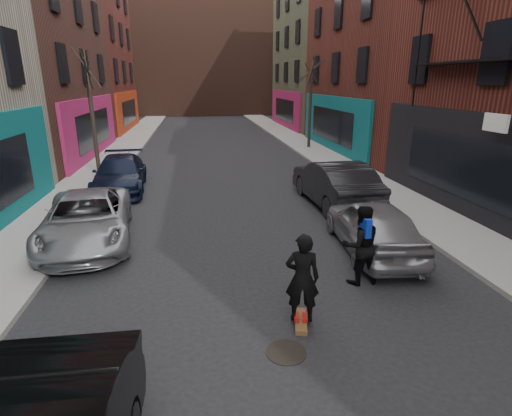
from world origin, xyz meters
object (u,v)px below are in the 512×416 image
object	(u,v)px
manhole	(286,352)
skateboarder	(302,278)
parked_left_end	(120,174)
tree_right_far	(311,95)
pedestrian	(360,245)
parked_left_far	(87,219)
tree_left_far	(91,104)
skateboard	(301,321)
parked_right_far	(373,226)
parked_right_end	(334,183)

from	to	relation	value
manhole	skateboarder	bearing A→B (deg)	59.82
parked_left_end	tree_right_far	bearing A→B (deg)	37.15
pedestrian	parked_left_far	bearing A→B (deg)	-30.80
tree_left_far	skateboard	bearing A→B (deg)	-64.57
parked_left_end	manhole	xyz separation A→B (m)	(4.55, -11.39, -0.71)
parked_right_far	parked_right_end	size ratio (longest dim) A/B	0.83
tree_right_far	skateboard	xyz separation A→B (m)	(-5.79, -19.91, -3.48)
parked_right_far	tree_left_far	bearing A→B (deg)	-44.71
parked_right_end	skateboard	size ratio (longest dim) A/B	6.33
skateboarder	manhole	distance (m)	1.33
parked_left_end	skateboarder	distance (m)	11.72
skateboard	manhole	xyz separation A→B (m)	(-0.46, -0.80, -0.04)
parked_left_far	manhole	xyz separation A→B (m)	(4.51, -5.66, -0.69)
tree_right_far	tree_left_far	bearing A→B (deg)	-154.18
parked_left_far	manhole	distance (m)	7.28
parked_right_far	pedestrian	bearing A→B (deg)	61.62
tree_right_far	pedestrian	size ratio (longest dim) A/B	3.69
tree_left_far	parked_right_end	distance (m)	12.08
parked_left_end	manhole	distance (m)	12.28
tree_left_far	skateboarder	xyz separation A→B (m)	(6.61, -13.91, -2.41)
parked_left_far	parked_right_far	xyz separation A→B (m)	(7.76, -1.79, 0.02)
skateboard	skateboarder	xyz separation A→B (m)	(0.00, 0.00, 0.92)
parked_left_end	parked_right_end	distance (m)	8.83
parked_left_end	skateboarder	size ratio (longest dim) A/B	2.81
skateboarder	manhole	world-z (taller)	skateboarder
parked_left_far	manhole	bearing A→B (deg)	-59.00
parked_left_end	pedestrian	world-z (taller)	pedestrian
tree_left_far	manhole	world-z (taller)	tree_left_far
tree_left_far	parked_right_far	xyz separation A→B (m)	(9.40, -10.83, -2.66)
skateboarder	pedestrian	xyz separation A→B (m)	(1.72, 1.42, -0.04)
parked_right_far	skateboard	size ratio (longest dim) A/B	5.27
parked_left_end	skateboard	distance (m)	11.74
tree_left_far	parked_left_far	xyz separation A→B (m)	(1.64, -9.04, -2.68)
parked_right_end	pedestrian	bearing A→B (deg)	73.52
parked_right_far	skateboard	world-z (taller)	parked_right_far
tree_right_far	parked_right_end	xyz separation A→B (m)	(-2.61, -12.61, -2.70)
parked_left_far	parked_left_end	world-z (taller)	parked_left_end
parked_right_end	pedestrian	xyz separation A→B (m)	(-1.46, -5.88, 0.09)
tree_right_far	manhole	size ratio (longest dim) A/B	9.71
parked_left_far	parked_left_end	xyz separation A→B (m)	(-0.04, 5.72, 0.01)
tree_right_far	parked_right_far	distance (m)	17.32
parked_right_end	skateboard	world-z (taller)	parked_right_end
pedestrian	tree_right_far	bearing A→B (deg)	-105.93
tree_right_far	parked_left_far	bearing A→B (deg)	-125.59
tree_left_far	parked_left_end	size ratio (longest dim) A/B	1.33
pedestrian	skateboarder	bearing A→B (deg)	35.93
parked_left_end	skateboarder	world-z (taller)	skateboarder
manhole	pedestrian	bearing A→B (deg)	45.37
tree_left_far	parked_right_end	bearing A→B (deg)	-34.03
tree_right_far	parked_right_end	world-z (taller)	tree_right_far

